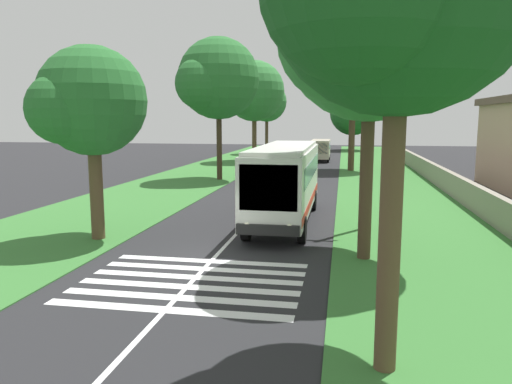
# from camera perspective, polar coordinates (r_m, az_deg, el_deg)

# --- Properties ---
(ground) EXTENTS (160.00, 160.00, 0.00)m
(ground) POSITION_cam_1_polar(r_m,az_deg,el_deg) (17.20, -5.53, -8.32)
(ground) COLOR #262628
(grass_verge_left) EXTENTS (120.00, 8.00, 0.04)m
(grass_verge_left) POSITION_cam_1_polar(r_m,az_deg,el_deg) (33.72, -12.11, -0.11)
(grass_verge_left) COLOR #387533
(grass_verge_left) RESTS_ON ground
(grass_verge_right) EXTENTS (120.00, 8.00, 0.04)m
(grass_verge_right) POSITION_cam_1_polar(r_m,az_deg,el_deg) (31.46, 16.76, -0.90)
(grass_verge_right) COLOR #387533
(grass_verge_right) RESTS_ON ground
(centre_line) EXTENTS (110.00, 0.16, 0.01)m
(centre_line) POSITION_cam_1_polar(r_m,az_deg,el_deg) (31.56, 1.81, -0.54)
(centre_line) COLOR silver
(centre_line) RESTS_ON ground
(coach_bus) EXTENTS (11.16, 2.62, 3.73)m
(coach_bus) POSITION_cam_1_polar(r_m,az_deg,el_deg) (23.51, 3.47, 1.60)
(coach_bus) COLOR silver
(coach_bus) RESTS_ON ground
(zebra_crossing) EXTENTS (4.95, 6.80, 0.01)m
(zebra_crossing) POSITION_cam_1_polar(r_m,az_deg,el_deg) (15.40, -7.55, -10.38)
(zebra_crossing) COLOR silver
(zebra_crossing) RESTS_ON ground
(trailing_car_0) EXTENTS (4.30, 1.78, 1.43)m
(trailing_car_0) POSITION_cam_1_polar(r_m,az_deg,el_deg) (41.40, 1.57, 2.55)
(trailing_car_0) COLOR gray
(trailing_car_0) RESTS_ON ground
(trailing_car_1) EXTENTS (4.30, 1.78, 1.43)m
(trailing_car_1) POSITION_cam_1_polar(r_m,az_deg,el_deg) (48.85, 3.01, 3.45)
(trailing_car_1) COLOR black
(trailing_car_1) RESTS_ON ground
(trailing_minibus_0) EXTENTS (6.00, 2.14, 2.53)m
(trailing_minibus_0) POSITION_cam_1_polar(r_m,az_deg,el_deg) (58.76, 7.58, 5.10)
(trailing_minibus_0) COLOR #BFB299
(trailing_minibus_0) RESTS_ON ground
(roadside_tree_left_0) EXTENTS (8.36, 7.00, 11.66)m
(roadside_tree_left_0) POSITION_cam_1_polar(r_m,az_deg,el_deg) (57.66, -0.33, 11.53)
(roadside_tree_left_0) COLOR brown
(roadside_tree_left_0) RESTS_ON grass_verge_left
(roadside_tree_left_1) EXTENTS (6.79, 5.70, 10.25)m
(roadside_tree_left_1) POSITION_cam_1_polar(r_m,az_deg,el_deg) (70.82, 1.21, 10.38)
(roadside_tree_left_1) COLOR #4C3826
(roadside_tree_left_1) RESTS_ON grass_verge_left
(roadside_tree_left_2) EXTENTS (7.47, 6.55, 11.45)m
(roadside_tree_left_2) POSITION_cam_1_polar(r_m,az_deg,el_deg) (40.31, -4.65, 12.88)
(roadside_tree_left_2) COLOR #3D2D1E
(roadside_tree_left_2) RESTS_ON grass_verge_left
(roadside_tree_left_3) EXTENTS (5.04, 4.41, 7.86)m
(roadside_tree_left_3) POSITION_cam_1_polar(r_m,az_deg,el_deg) (20.98, -18.90, 9.69)
(roadside_tree_left_3) COLOR brown
(roadside_tree_left_3) RESTS_ON grass_verge_left
(roadside_tree_right_0) EXTENTS (8.71, 7.28, 9.66)m
(roadside_tree_right_0) POSITION_cam_1_polar(r_m,az_deg,el_deg) (79.66, 11.15, 9.00)
(roadside_tree_right_0) COLOR #4C3826
(roadside_tree_right_0) RESTS_ON grass_verge_right
(roadside_tree_right_2) EXTENTS (7.76, 6.32, 11.70)m
(roadside_tree_right_2) POSITION_cam_1_polar(r_m,az_deg,el_deg) (48.32, 11.12, 12.40)
(roadside_tree_right_2) COLOR #4C3826
(roadside_tree_right_2) RESTS_ON grass_verge_right
(roadside_tree_right_3) EXTENTS (7.45, 6.17, 10.99)m
(roadside_tree_right_3) POSITION_cam_1_polar(r_m,az_deg,el_deg) (17.61, 12.70, 17.43)
(roadside_tree_right_3) COLOR #4C3826
(roadside_tree_right_3) RESTS_ON grass_verge_right
(utility_pole) EXTENTS (0.24, 1.40, 7.91)m
(utility_pole) POSITION_cam_1_polar(r_m,az_deg,el_deg) (22.20, 12.76, 6.16)
(utility_pole) COLOR #473828
(utility_pole) RESTS_ON grass_verge_right
(roadside_wall) EXTENTS (70.00, 0.40, 1.45)m
(roadside_wall) POSITION_cam_1_polar(r_m,az_deg,el_deg) (36.78, 21.19, 1.38)
(roadside_wall) COLOR gray
(roadside_wall) RESTS_ON grass_verge_right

